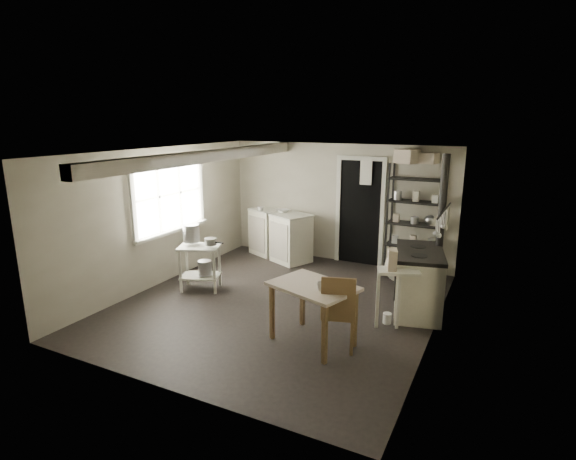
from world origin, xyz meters
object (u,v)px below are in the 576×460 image
at_px(stockpot, 191,233).
at_px(base_cabinets, 280,235).
at_px(prep_table, 200,266).
at_px(flour_sack, 397,268).
at_px(work_table, 313,314).
at_px(chair, 339,311).
at_px(shelf_rack, 414,223).
at_px(stove, 418,283).

xyz_separation_m(stockpot, base_cabinets, (0.51, 2.15, -0.48)).
xyz_separation_m(prep_table, flour_sack, (2.81, 1.84, -0.16)).
distance_m(work_table, flour_sack, 2.73).
height_order(base_cabinets, chair, chair).
xyz_separation_m(stockpot, flour_sack, (2.97, 1.82, -0.70)).
distance_m(prep_table, chair, 2.84).
bearing_deg(prep_table, work_table, -19.74).
height_order(base_cabinets, shelf_rack, shelf_rack).
bearing_deg(base_cabinets, flour_sack, 16.72).
bearing_deg(flour_sack, base_cabinets, 172.55).
height_order(stockpot, stove, stockpot).
xyz_separation_m(stockpot, work_table, (2.54, -0.87, -0.56)).
xyz_separation_m(prep_table, stove, (3.37, 0.71, 0.04)).
bearing_deg(stove, work_table, -135.12).
bearing_deg(chair, base_cabinets, 111.68).
height_order(shelf_rack, stove, shelf_rack).
xyz_separation_m(stockpot, chair, (2.87, -0.84, -0.45)).
bearing_deg(work_table, stove, 57.78).
relative_size(prep_table, work_table, 0.73).
height_order(base_cabinets, work_table, base_cabinets).
relative_size(work_table, chair, 1.04).
height_order(stockpot, work_table, stockpot).
height_order(prep_table, base_cabinets, base_cabinets).
bearing_deg(prep_table, stockpot, 175.68).
bearing_deg(work_table, base_cabinets, 124.01).
xyz_separation_m(stove, flour_sack, (-0.56, 1.13, -0.20)).
distance_m(shelf_rack, stove, 1.75).
relative_size(work_table, flour_sack, 1.99).
bearing_deg(prep_table, chair, -16.96).
relative_size(base_cabinets, flour_sack, 2.84).
height_order(stove, work_table, stove).
xyz_separation_m(shelf_rack, flour_sack, (-0.15, -0.50, -0.71)).
bearing_deg(flour_sack, stockpot, -148.43).
bearing_deg(flour_sack, chair, -92.01).
bearing_deg(stockpot, prep_table, -4.32).
xyz_separation_m(base_cabinets, shelf_rack, (2.61, 0.17, 0.49)).
xyz_separation_m(shelf_rack, chair, (-0.25, -3.16, -0.46)).
relative_size(prep_table, stove, 0.64).
distance_m(work_table, chair, 0.35).
relative_size(chair, flour_sack, 1.91).
bearing_deg(shelf_rack, prep_table, -141.04).
relative_size(base_cabinets, stove, 1.24).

